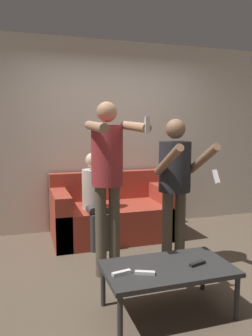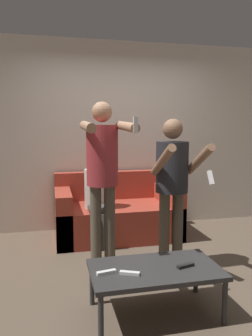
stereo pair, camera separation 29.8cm
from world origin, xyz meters
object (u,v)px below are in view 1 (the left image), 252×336
(remote_far, at_px, (122,273))
(remote_mid, at_px, (197,264))
(person_standing_right, at_px, (175,176))
(person_seated, at_px, (95,195))
(remote_near, at_px, (145,273))
(person_standing_left, at_px, (108,168))
(couch, at_px, (113,215))
(coffee_table, at_px, (168,271))

(remote_far, bearing_deg, remote_mid, -1.98)
(person_standing_right, distance_m, remote_far, 1.29)
(person_seated, xyz_separation_m, remote_near, (0.00, -1.79, -0.24))
(remote_near, bearing_deg, remote_mid, 3.78)
(person_standing_left, distance_m, person_standing_right, 0.73)
(couch, distance_m, remote_mid, 1.98)
(person_standing_left, relative_size, person_standing_right, 1.10)
(person_standing_right, relative_size, coffee_table, 1.54)
(person_standing_right, relative_size, remote_mid, 10.15)
(person_standing_left, height_order, remote_near, person_standing_left)
(couch, bearing_deg, coffee_table, -92.17)
(person_standing_left, relative_size, remote_mid, 11.17)
(person_standing_left, distance_m, remote_near, 1.10)
(couch, bearing_deg, person_standing_right, -72.43)
(person_seated, height_order, remote_mid, person_seated)
(person_seated, distance_m, remote_mid, 1.83)
(remote_mid, bearing_deg, person_standing_left, 122.38)
(person_seated, height_order, coffee_table, person_seated)
(couch, xyz_separation_m, remote_far, (-0.46, -1.95, 0.11))
(remote_mid, relative_size, remote_far, 1.00)
(person_standing_right, distance_m, person_seated, 1.18)
(coffee_table, bearing_deg, person_seated, 97.51)
(person_standing_left, xyz_separation_m, remote_far, (-0.10, -0.80, -0.69))
(remote_mid, bearing_deg, remote_near, -176.22)
(coffee_table, bearing_deg, couch, 87.83)
(person_standing_left, distance_m, coffee_table, 1.11)
(person_standing_left, xyz_separation_m, person_seated, (0.06, 0.93, -0.45))
(person_seated, height_order, remote_near, person_seated)
(remote_mid, bearing_deg, person_standing_right, 76.56)
(remote_near, bearing_deg, remote_far, 162.76)
(couch, relative_size, remote_mid, 10.57)
(coffee_table, distance_m, remote_near, 0.24)
(remote_mid, xyz_separation_m, remote_far, (-0.63, 0.02, 0.00))
(person_seated, distance_m, coffee_table, 1.75)
(person_standing_left, bearing_deg, remote_far, -97.38)
(coffee_table, distance_m, remote_far, 0.40)
(person_standing_right, bearing_deg, person_seated, 125.49)
(couch, xyz_separation_m, person_standing_left, (-0.36, -1.15, 0.79))
(couch, bearing_deg, person_standing_left, -107.44)
(person_standing_right, bearing_deg, remote_far, -135.53)
(remote_near, height_order, remote_mid, same)
(couch, relative_size, coffee_table, 1.60)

